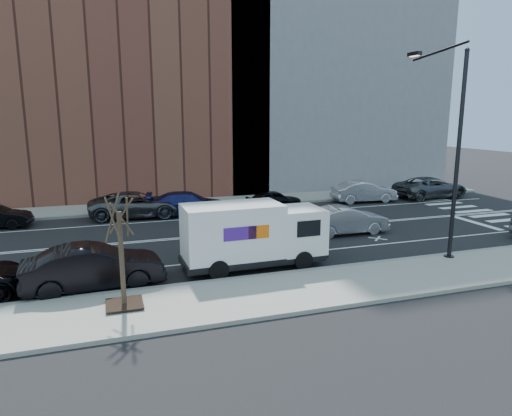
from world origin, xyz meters
TOP-DOWN VIEW (x-y plane):
  - ground at (0.00, 0.00)m, footprint 120.00×120.00m
  - sidewalk_near at (0.00, -8.80)m, footprint 44.00×3.60m
  - sidewalk_far at (0.00, 8.80)m, footprint 44.00×3.60m
  - curb_near at (0.00, -7.00)m, footprint 44.00×0.25m
  - curb_far at (0.00, 7.00)m, footprint 44.00×0.25m
  - crosswalk at (16.00, 0.00)m, footprint 3.00×14.00m
  - road_markings at (0.00, 0.00)m, footprint 40.00×8.60m
  - bldg_brick at (-8.00, 15.60)m, footprint 26.00×10.00m
  - bldg_concrete at (12.00, 15.60)m, footprint 20.00×10.00m
  - streetlight at (7.00, -6.91)m, footprint 0.44×4.02m
  - street_tree at (-7.00, -8.40)m, footprint 1.20×1.20m
  - fedex_van at (-1.63, -5.60)m, footprint 6.12×2.26m
  - far_parked_c at (-5.60, 5.95)m, footprint 5.99×3.07m
  - far_parked_d at (-2.40, 5.44)m, footprint 5.50×2.83m
  - far_parked_e at (3.48, 5.55)m, footprint 4.02×1.92m
  - far_parked_f at (10.76, 5.89)m, footprint 4.88×2.07m
  - far_parked_g at (16.66, 5.88)m, footprint 6.04×3.10m
  - driving_sedan at (4.89, -1.88)m, footprint 4.62×1.62m
  - near_parked_rear_a at (-7.94, -6.04)m, footprint 5.16×2.15m

SIDE VIEW (x-z plane):
  - ground at x=0.00m, z-range 0.00..0.00m
  - crosswalk at x=16.00m, z-range 0.00..0.01m
  - road_markings at x=0.00m, z-range 0.00..0.01m
  - sidewalk_near at x=0.00m, z-range 0.00..0.15m
  - sidewalk_far at x=0.00m, z-range 0.00..0.15m
  - curb_near at x=0.00m, z-range 0.00..0.17m
  - curb_far at x=0.00m, z-range 0.00..0.17m
  - far_parked_e at x=3.48m, z-range 0.00..1.32m
  - driving_sedan at x=4.89m, z-range 0.00..1.52m
  - far_parked_d at x=-2.40m, z-range 0.00..1.53m
  - far_parked_f at x=10.76m, z-range 0.00..1.56m
  - far_parked_c at x=-5.60m, z-range 0.00..1.62m
  - far_parked_g at x=16.66m, z-range 0.00..1.63m
  - near_parked_rear_a at x=-7.94m, z-range 0.00..1.66m
  - street_tree at x=-7.00m, z-range -0.42..3.33m
  - fedex_van at x=-1.63m, z-range 0.07..2.85m
  - streetlight at x=7.00m, z-range 0.41..9.75m
  - bldg_brick at x=-8.00m, z-range 0.00..22.00m
  - bldg_concrete at x=12.00m, z-range 0.00..26.00m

